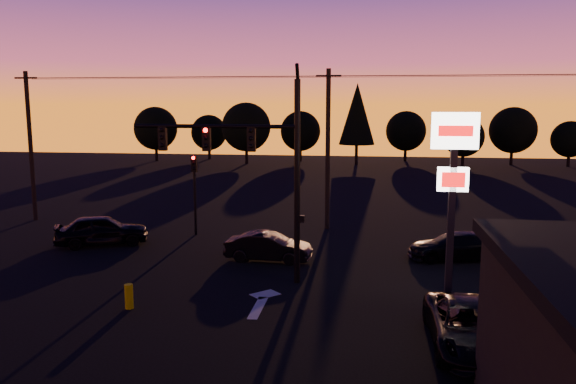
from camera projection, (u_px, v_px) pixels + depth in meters
name	position (u px, v px, depth m)	size (l,w,h in m)	color
ground	(238.00, 318.00, 18.74)	(120.00, 120.00, 0.00)	black
lane_arrow	(262.00, 301.00, 20.30)	(1.20, 3.10, 0.01)	beige
traffic_signal_mast	(257.00, 159.00, 21.90)	(6.79, 0.52, 8.58)	black
secondary_signal	(194.00, 183.00, 30.22)	(0.30, 0.31, 4.35)	black
pylon_sign	(453.00, 170.00, 18.49)	(1.50, 0.28, 6.80)	black
utility_pole_0	(31.00, 145.00, 33.91)	(1.40, 0.26, 9.00)	black
utility_pole_1	(328.00, 149.00, 31.46)	(1.40, 0.26, 9.00)	black
power_wires	(329.00, 76.00, 30.84)	(36.00, 1.22, 0.07)	black
bollard	(129.00, 296.00, 19.53)	(0.29, 0.29, 0.87)	#C6C601
tree_0	(156.00, 128.00, 70.04)	(5.36, 5.36, 6.74)	black
tree_1	(209.00, 133.00, 72.25)	(4.54, 4.54, 5.71)	black
tree_2	(246.00, 127.00, 66.40)	(5.77, 5.78, 7.26)	black
tree_3	(300.00, 131.00, 69.59)	(4.95, 4.95, 6.22)	black
tree_4	(357.00, 114.00, 65.36)	(4.18, 4.18, 9.50)	black
tree_5	(406.00, 131.00, 69.77)	(4.95, 4.95, 6.22)	black
tree_6	(464.00, 137.00, 63.13)	(4.54, 4.54, 5.71)	black
tree_7	(513.00, 130.00, 65.15)	(5.36, 5.36, 6.74)	black
tree_8	(570.00, 139.00, 63.49)	(4.12, 4.12, 5.19)	black
car_left	(102.00, 230.00, 28.35)	(1.82, 4.53, 1.54)	black
car_mid	(268.00, 247.00, 25.52)	(1.36, 3.89, 1.28)	black
car_right	(455.00, 246.00, 25.70)	(1.75, 4.31, 1.25)	black
suv_parked	(469.00, 326.00, 16.33)	(2.21, 4.79, 1.33)	black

